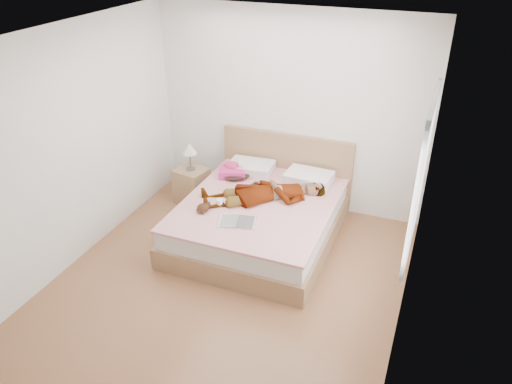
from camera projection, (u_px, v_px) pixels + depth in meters
The scene contains 11 objects.
ground at pixel (227, 283), 5.41m from camera, with size 4.00×4.00×0.00m, color #56301B.
woman at pixel (265, 190), 5.99m from camera, with size 0.58×1.54×0.21m, color white.
hair at pixel (237, 171), 6.58m from camera, with size 0.43×0.53×0.08m, color black.
phone at pixel (240, 163), 6.44m from camera, with size 0.05×0.10×0.01m, color silver.
room_shell at pixel (421, 176), 4.36m from camera, with size 4.00×4.00×4.00m.
bed at pixel (262, 215), 6.12m from camera, with size 1.80×2.08×1.00m.
towel at pixel (232, 170), 6.52m from camera, with size 0.42×0.38×0.18m.
magazine at pixel (237, 222), 5.54m from camera, with size 0.47×0.37×0.02m.
coffee_mug at pixel (220, 203), 5.84m from camera, with size 0.11×0.08×0.08m.
plush_toy at pixel (204, 207), 5.72m from camera, with size 0.17×0.22×0.11m.
nightstand at pixel (192, 183), 6.84m from camera, with size 0.47×0.43×0.88m.
Camera 1 is at (1.87, -3.84, 3.48)m, focal length 35.00 mm.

